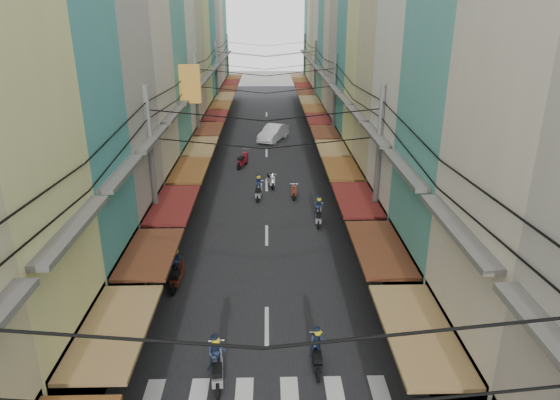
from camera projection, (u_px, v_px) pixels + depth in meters
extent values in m
plane|color=slate|center=(267.00, 297.00, 20.50)|extent=(160.00, 160.00, 0.00)
cube|color=black|center=(267.00, 160.00, 39.16)|extent=(10.00, 80.00, 0.02)
cube|color=gray|center=(184.00, 160.00, 39.00)|extent=(3.00, 80.00, 0.06)
cube|color=gray|center=(349.00, 159.00, 39.31)|extent=(3.00, 80.00, 0.06)
cube|color=black|center=(66.00, 372.00, 13.94)|extent=(1.20, 4.52, 3.20)
cube|color=olive|center=(114.00, 329.00, 13.48)|extent=(1.80, 4.33, 0.12)
cube|color=#595651|center=(74.00, 228.00, 12.39)|extent=(0.50, 4.23, 0.15)
cube|color=teal|center=(2.00, 60.00, 15.21)|extent=(6.00, 4.30, 19.25)
cube|color=black|center=(113.00, 288.00, 18.15)|extent=(1.20, 4.13, 3.20)
cube|color=#592C19|center=(151.00, 253.00, 17.68)|extent=(1.80, 3.96, 0.12)
cube|color=#595651|center=(123.00, 173.00, 16.59)|extent=(0.50, 3.87, 0.15)
cube|color=#A49F96|center=(58.00, 26.00, 19.32)|extent=(6.00, 5.14, 20.93)
cube|color=black|center=(143.00, 233.00, 22.55)|extent=(1.20, 4.94, 3.20)
cube|color=maroon|center=(174.00, 204.00, 22.09)|extent=(1.80, 4.73, 0.12)
cube|color=#595651|center=(153.00, 138.00, 20.99)|extent=(0.50, 4.63, 0.15)
cube|color=beige|center=(103.00, 60.00, 24.65)|extent=(6.00, 4.95, 17.43)
cube|color=black|center=(164.00, 195.00, 27.26)|extent=(1.20, 4.75, 3.20)
cube|color=brown|center=(190.00, 170.00, 26.80)|extent=(1.80, 4.56, 0.12)
cube|color=#595651|center=(174.00, 114.00, 25.70)|extent=(0.50, 4.46, 0.15)
cube|color=#529F97|center=(130.00, 62.00, 29.50)|extent=(6.00, 4.99, 16.32)
cube|color=black|center=(179.00, 168.00, 31.90)|extent=(1.20, 4.80, 3.20)
cube|color=olive|center=(201.00, 146.00, 31.44)|extent=(1.80, 4.60, 0.12)
cube|color=#595651|center=(188.00, 98.00, 30.35)|extent=(0.50, 4.50, 0.15)
cube|color=silver|center=(144.00, 3.00, 32.82)|extent=(6.00, 4.65, 22.87)
cube|color=black|center=(190.00, 148.00, 36.40)|extent=(1.20, 4.46, 3.20)
cube|color=#592C19|center=(209.00, 129.00, 35.94)|extent=(1.80, 4.27, 0.12)
cube|color=#595651|center=(198.00, 87.00, 34.84)|extent=(0.50, 4.18, 0.15)
cube|color=#C5BB8B|center=(160.00, 20.00, 37.68)|extent=(6.00, 4.89, 20.58)
cube|color=black|center=(198.00, 133.00, 40.85)|extent=(1.20, 4.70, 3.20)
cube|color=maroon|center=(216.00, 116.00, 40.39)|extent=(1.80, 4.50, 0.12)
cube|color=#595651|center=(206.00, 78.00, 39.30)|extent=(0.50, 4.40, 0.15)
cube|color=#DBDC89|center=(172.00, 32.00, 42.46)|extent=(6.00, 4.52, 18.44)
cube|color=black|center=(205.00, 121.00, 45.24)|extent=(1.20, 4.34, 3.20)
cube|color=brown|center=(221.00, 105.00, 44.78)|extent=(1.80, 4.16, 0.12)
cube|color=#595651|center=(212.00, 71.00, 43.69)|extent=(0.50, 4.07, 0.15)
cube|color=teal|center=(180.00, 18.00, 46.60)|extent=(6.00, 5.20, 20.63)
cube|color=black|center=(210.00, 111.00, 49.78)|extent=(1.20, 4.99, 3.20)
cube|color=olive|center=(225.00, 96.00, 49.31)|extent=(1.80, 4.78, 0.12)
cube|color=#595651|center=(217.00, 65.00, 48.22)|extent=(0.50, 4.68, 0.15)
cube|color=#A49F96|center=(187.00, 1.00, 50.78)|extent=(6.00, 4.94, 23.70)
cube|color=black|center=(215.00, 102.00, 54.51)|extent=(1.20, 4.74, 3.20)
cube|color=#592C19|center=(228.00, 89.00, 54.04)|extent=(1.80, 4.55, 0.12)
cube|color=#595651|center=(221.00, 60.00, 52.95)|extent=(0.50, 4.45, 0.15)
cube|color=beige|center=(194.00, 14.00, 55.86)|extent=(6.00, 4.96, 21.12)
cube|color=black|center=(219.00, 94.00, 59.13)|extent=(1.20, 4.76, 3.20)
cube|color=maroon|center=(231.00, 82.00, 58.66)|extent=(1.80, 4.56, 0.12)
cube|color=#595651|center=(225.00, 56.00, 57.57)|extent=(0.50, 4.46, 0.15)
cube|color=#529F97|center=(200.00, 19.00, 60.74)|extent=(6.00, 5.04, 19.90)
cube|color=black|center=(223.00, 88.00, 63.79)|extent=(1.20, 4.84, 3.20)
cube|color=brown|center=(234.00, 77.00, 63.33)|extent=(1.80, 4.64, 0.12)
cube|color=#595651|center=(228.00, 53.00, 62.23)|extent=(0.50, 4.54, 0.15)
cube|color=brown|center=(190.00, 84.00, 29.09)|extent=(1.20, 0.40, 2.20)
cube|color=black|center=(466.00, 372.00, 13.94)|extent=(1.20, 4.78, 3.20)
cube|color=olive|center=(418.00, 331.00, 13.41)|extent=(1.80, 4.58, 0.12)
cube|color=#595651|center=(456.00, 229.00, 12.35)|extent=(0.50, 4.48, 0.15)
cube|color=#529F97|center=(505.00, 123.00, 16.54)|extent=(6.00, 5.03, 15.08)
cube|color=black|center=(416.00, 281.00, 18.61)|extent=(1.20, 4.83, 3.20)
cube|color=#592C19|center=(379.00, 248.00, 18.08)|extent=(1.80, 4.63, 0.12)
cube|color=#595651|center=(404.00, 168.00, 17.02)|extent=(0.50, 4.53, 0.15)
cube|color=silver|center=(464.00, 16.00, 19.95)|extent=(6.00, 4.79, 21.66)
cube|color=black|center=(387.00, 227.00, 23.20)|extent=(1.20, 4.60, 3.20)
cube|color=maroon|center=(356.00, 199.00, 22.66)|extent=(1.80, 4.41, 0.12)
cube|color=#595651|center=(375.00, 135.00, 21.60)|extent=(0.50, 4.31, 0.15)
cube|color=#C5BB8B|center=(428.00, 25.00, 24.46)|extent=(6.00, 4.52, 20.74)
cube|color=black|center=(368.00, 193.00, 27.54)|extent=(1.20, 4.34, 3.20)
cube|color=brown|center=(342.00, 169.00, 27.01)|extent=(1.80, 4.16, 0.12)
cube|color=#595651|center=(357.00, 114.00, 25.95)|extent=(0.50, 4.07, 0.15)
cube|color=#DBDC89|center=(400.00, 81.00, 29.68)|extent=(6.00, 4.12, 14.13)
cube|color=black|center=(355.00, 169.00, 31.58)|extent=(1.20, 3.96, 3.20)
cube|color=olive|center=(332.00, 148.00, 31.04)|extent=(1.80, 3.79, 0.12)
cube|color=#595651|center=(345.00, 99.00, 29.98)|extent=(0.50, 3.71, 0.15)
cube|color=teal|center=(386.00, 45.00, 33.02)|extent=(6.00, 4.40, 17.68)
cube|color=black|center=(345.00, 151.00, 35.56)|extent=(1.20, 4.23, 3.20)
cube|color=#592C19|center=(324.00, 132.00, 35.02)|extent=(1.80, 4.05, 0.12)
cube|color=#595651|center=(335.00, 89.00, 33.96)|extent=(0.50, 3.96, 0.15)
cube|color=#A49F96|center=(375.00, 6.00, 36.36)|extent=(6.00, 4.64, 22.59)
cube|color=black|center=(336.00, 136.00, 39.78)|extent=(1.20, 4.45, 3.20)
cube|color=maroon|center=(318.00, 119.00, 39.24)|extent=(1.80, 4.26, 0.12)
cube|color=#595651|center=(328.00, 80.00, 38.18)|extent=(0.50, 4.17, 0.15)
cube|color=beige|center=(363.00, 15.00, 40.63)|extent=(6.00, 4.00, 21.25)
cube|color=black|center=(330.00, 124.00, 43.81)|extent=(1.20, 3.84, 3.20)
cube|color=brown|center=(313.00, 109.00, 43.27)|extent=(1.80, 3.68, 0.12)
cube|color=#595651|center=(322.00, 73.00, 42.21)|extent=(0.50, 3.60, 0.15)
cube|color=#529F97|center=(355.00, 8.00, 44.64)|extent=(6.00, 5.01, 22.33)
cube|color=black|center=(324.00, 114.00, 48.01)|extent=(1.20, 4.81, 3.20)
cube|color=olive|center=(309.00, 100.00, 47.48)|extent=(1.80, 4.61, 0.12)
cube|color=#595651|center=(317.00, 67.00, 46.42)|extent=(0.50, 4.51, 0.15)
cube|color=silver|center=(346.00, 22.00, 49.78)|extent=(6.00, 5.00, 19.71)
cube|color=black|center=(319.00, 105.00, 52.68)|extent=(1.20, 4.80, 3.20)
cube|color=#592C19|center=(305.00, 92.00, 52.15)|extent=(1.80, 4.60, 0.12)
cube|color=#595651|center=(312.00, 62.00, 51.09)|extent=(0.50, 4.50, 0.15)
cube|color=#C5BB8B|center=(339.00, 35.00, 54.64)|extent=(6.00, 4.32, 16.86)
cube|color=black|center=(315.00, 98.00, 57.03)|extent=(1.20, 4.15, 3.20)
cube|color=maroon|center=(302.00, 85.00, 56.49)|extent=(1.80, 3.97, 0.12)
cube|color=#595651|center=(309.00, 58.00, 55.43)|extent=(0.50, 3.89, 0.15)
cube|color=#DBDC89|center=(334.00, 19.00, 58.12)|extent=(6.00, 4.33, 19.96)
cube|color=black|center=(312.00, 92.00, 61.07)|extent=(1.20, 4.16, 3.20)
cube|color=brown|center=(300.00, 80.00, 60.53)|extent=(1.80, 3.99, 0.12)
cube|color=#595651|center=(306.00, 55.00, 59.47)|extent=(0.50, 3.90, 0.15)
cube|color=teal|center=(329.00, 42.00, 63.42)|extent=(6.00, 4.88, 14.34)
cube|color=black|center=(309.00, 86.00, 65.36)|extent=(1.20, 4.68, 3.20)
cube|color=olive|center=(298.00, 75.00, 64.83)|extent=(1.80, 4.49, 0.12)
cube|color=#595651|center=(303.00, 51.00, 63.77)|extent=(0.50, 4.39, 0.15)
cylinder|color=gray|center=(153.00, 181.00, 21.71)|extent=(0.26, 0.26, 8.20)
cylinder|color=gray|center=(377.00, 179.00, 21.95)|extent=(0.26, 0.26, 8.20)
cylinder|color=gray|center=(198.00, 113.00, 35.71)|extent=(0.26, 0.26, 8.20)
cylinder|color=gray|center=(334.00, 113.00, 35.95)|extent=(0.26, 0.26, 8.20)
cylinder|color=gray|center=(217.00, 84.00, 49.71)|extent=(0.26, 0.26, 8.20)
cylinder|color=gray|center=(315.00, 84.00, 49.94)|extent=(0.26, 0.26, 8.20)
cylinder|color=gray|center=(228.00, 67.00, 63.71)|extent=(0.26, 0.26, 8.20)
cylinder|color=gray|center=(304.00, 67.00, 63.94)|extent=(0.26, 0.26, 8.20)
imported|color=silver|center=(273.00, 140.00, 44.95)|extent=(5.28, 3.68, 1.74)
imported|color=black|center=(421.00, 298.00, 20.48)|extent=(1.70, 1.12, 1.09)
cylinder|color=black|center=(219.00, 363.00, 16.31)|extent=(0.10, 0.52, 0.52)
cylinder|color=black|center=(216.00, 391.00, 15.10)|extent=(0.10, 0.52, 0.52)
cube|color=#9B99A2|center=(217.00, 373.00, 15.65)|extent=(0.34, 1.15, 0.28)
cube|color=black|center=(216.00, 370.00, 15.31)|extent=(0.32, 0.55, 0.18)
cube|color=#9B99A2|center=(219.00, 355.00, 16.08)|extent=(0.30, 0.28, 0.55)
imported|color=#202D4B|center=(217.00, 369.00, 15.60)|extent=(0.53, 0.37, 1.32)
sphere|color=yellow|center=(216.00, 343.00, 15.24)|extent=(0.28, 0.28, 0.28)
cylinder|color=black|center=(315.00, 352.00, 16.90)|extent=(0.09, 0.46, 0.46)
cylinder|color=black|center=(318.00, 375.00, 15.83)|extent=(0.09, 0.46, 0.46)
cube|color=black|center=(317.00, 359.00, 16.31)|extent=(0.30, 1.02, 0.25)
cube|color=black|center=(318.00, 357.00, 16.01)|extent=(0.28, 0.49, 0.16)
cube|color=black|center=(316.00, 345.00, 16.69)|extent=(0.26, 0.25, 0.49)
imported|color=#202D4B|center=(317.00, 356.00, 16.27)|extent=(0.47, 0.33, 1.17)
sphere|color=yellow|center=(318.00, 334.00, 15.95)|extent=(0.25, 0.25, 0.25)
cylinder|color=black|center=(259.00, 192.00, 31.54)|extent=(0.09, 0.47, 0.47)
cylinder|color=black|center=(259.00, 199.00, 30.43)|extent=(0.09, 0.47, 0.47)
cube|color=#9B99A2|center=(259.00, 193.00, 30.93)|extent=(0.31, 1.05, 0.25)
cube|color=black|center=(259.00, 191.00, 30.62)|extent=(0.29, 0.50, 0.16)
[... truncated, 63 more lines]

